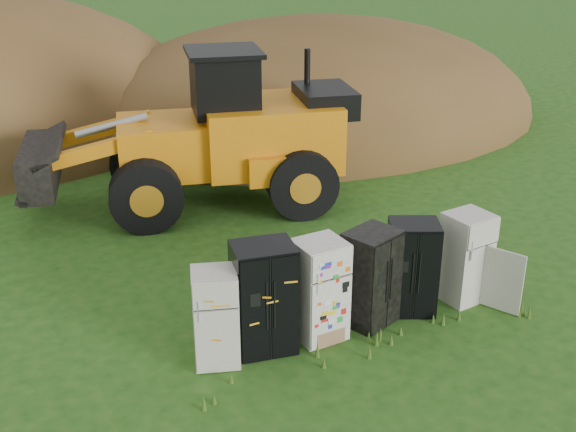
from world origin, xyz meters
name	(u,v)px	position (x,y,z in m)	size (l,w,h in m)	color
ground	(349,326)	(0.00, 0.00, 0.00)	(120.00, 120.00, 0.00)	#1C4913
fridge_leftmost	(216,317)	(-2.41, -0.01, 0.80)	(0.70, 0.67, 1.59)	silver
fridge_black_side	(264,298)	(-1.58, 0.02, 0.93)	(0.97, 0.77, 1.86)	black
fridge_sticker	(319,290)	(-0.60, -0.04, 0.88)	(0.78, 0.72, 1.75)	silver
fridge_dark_mid	(371,278)	(0.41, 0.01, 0.86)	(0.88, 0.71, 1.71)	black
fridge_black_right	(412,267)	(1.27, 0.04, 0.85)	(0.85, 0.71, 1.70)	black
fridge_open_door	(465,257)	(2.39, -0.02, 0.85)	(0.77, 0.71, 1.69)	silver
wheel_loader	(186,132)	(-0.82, 6.42, 1.87)	(7.73, 3.13, 3.74)	orange
dirt_mound_right	(311,120)	(5.29, 12.08, 0.00)	(16.26, 11.92, 6.86)	#4D3618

